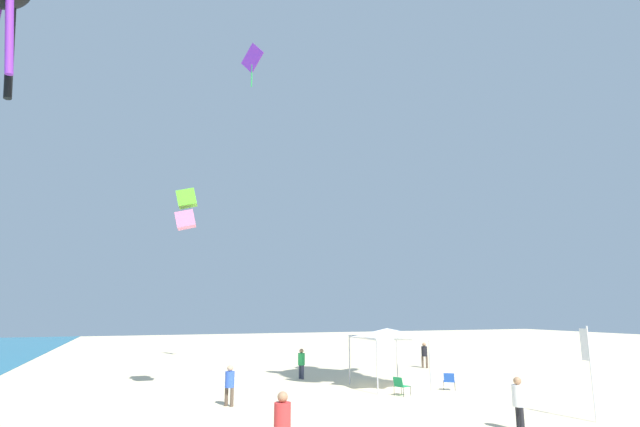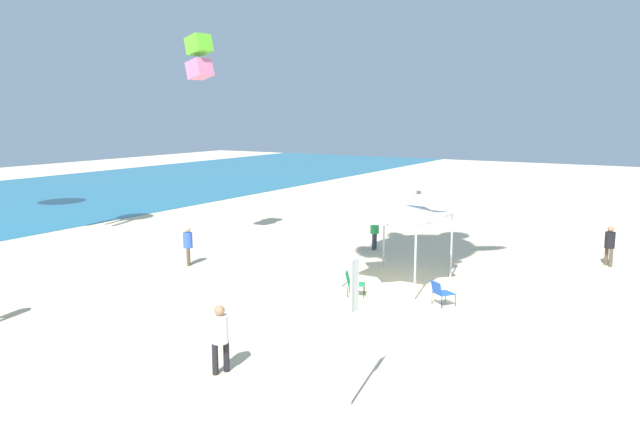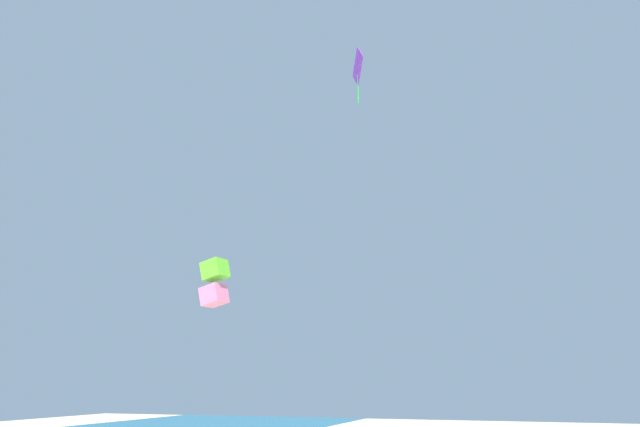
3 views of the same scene
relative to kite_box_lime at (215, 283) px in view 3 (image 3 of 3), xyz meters
name	(u,v)px [view 3 (image 3 of 3)]	position (x,y,z in m)	size (l,w,h in m)	color
kite_box_lime	(215,283)	(0.00, 0.00, 0.00)	(0.98, 1.11, 1.96)	#66D82D
kite_diamond_purple	(358,68)	(6.63, -4.37, 12.04)	(2.00, 1.15, 3.25)	purple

